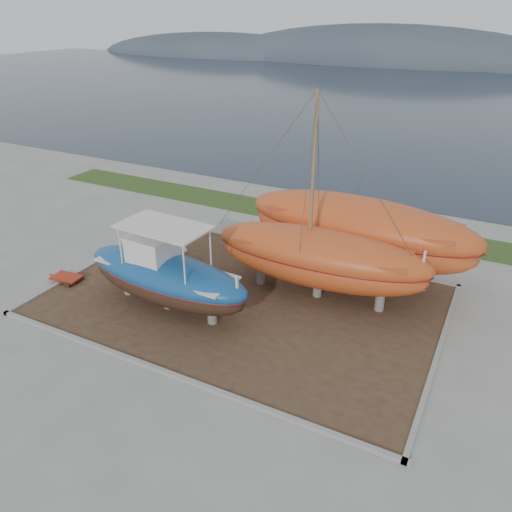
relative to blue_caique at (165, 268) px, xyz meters
The scene contains 11 objects.
ground 3.94m from the blue_caique, 32.91° to the right, with size 140.00×140.00×0.00m, color gray.
dirt_patch 4.13m from the blue_caique, 38.50° to the left, with size 18.00×12.00×0.06m, color #422D1E.
curb_frame 4.11m from the blue_caique, 38.50° to the left, with size 18.60×12.60×0.15m, color gray, non-canonical shape.
grass_strip 14.14m from the blue_caique, 78.56° to the left, with size 44.00×3.00×0.08m, color #284219.
sea 68.30m from the blue_caique, 87.67° to the left, with size 260.00×100.00×0.04m, color #1C2838, non-canonical shape.
mountain_ridge 123.26m from the blue_caique, 88.71° to the left, with size 200.00×36.00×20.00m, color #333D49, non-canonical shape.
blue_caique is the anchor object (origin of this frame).
white_dinghy 5.36m from the blue_caique, 134.56° to the left, with size 4.28×1.60×1.29m, color silver, non-canonical shape.
orange_sailboat 7.70m from the blue_caique, 35.83° to the left, with size 10.49×3.09×9.67m, color #BC481C, non-canonical shape.
orange_bare_hull 10.00m from the blue_caique, 47.80° to the left, with size 12.27×3.68×4.02m, color #BC481C, non-canonical shape.
red_trailer 6.50m from the blue_caique, behind, with size 2.23×1.12×0.32m, color #A72A12, non-canonical shape.
Camera 1 is at (10.06, -14.00, 12.74)m, focal length 35.00 mm.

